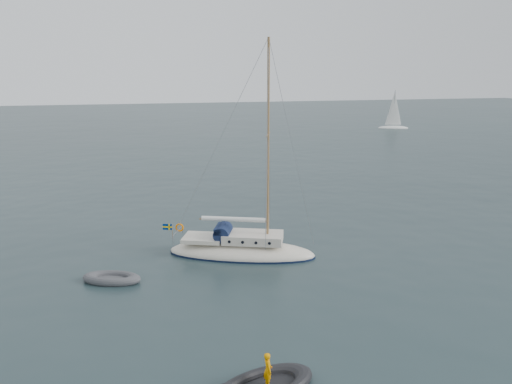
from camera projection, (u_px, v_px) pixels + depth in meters
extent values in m
plane|color=black|center=(295.00, 253.00, 28.23)|extent=(300.00, 300.00, 0.00)
ellipsoid|color=beige|center=(242.00, 253.00, 27.87)|extent=(8.16, 2.54, 1.36)
cube|color=beige|center=(253.00, 236.00, 27.82)|extent=(3.27, 1.72, 0.50)
cube|color=beige|center=(203.00, 243.00, 27.09)|extent=(2.18, 1.72, 0.23)
cylinder|color=#131D3C|center=(223.00, 234.00, 27.31)|extent=(0.87, 1.50, 0.87)
cube|color=#131D3C|center=(220.00, 232.00, 27.22)|extent=(0.41, 1.50, 0.36)
cylinder|color=olive|center=(267.00, 143.00, 26.84)|extent=(0.14, 0.14, 10.88)
cylinder|color=olive|center=(267.00, 133.00, 26.72)|extent=(0.05, 2.00, 0.05)
cylinder|color=olive|center=(233.00, 221.00, 27.30)|extent=(3.81, 0.09, 0.09)
cylinder|color=silver|center=(233.00, 220.00, 27.29)|extent=(3.54, 0.25, 0.25)
cylinder|color=gray|center=(176.00, 239.00, 26.61)|extent=(0.04, 2.00, 0.04)
torus|color=orange|center=(174.00, 236.00, 27.10)|extent=(0.49, 0.09, 0.49)
cylinder|color=olive|center=(170.00, 241.00, 26.54)|extent=(0.03, 0.03, 0.82)
cube|color=navy|center=(165.00, 236.00, 26.41)|extent=(0.54, 0.02, 0.34)
cube|color=#FFC904|center=(165.00, 236.00, 26.41)|extent=(0.56, 0.03, 0.08)
cube|color=#FFC904|center=(166.00, 236.00, 26.43)|extent=(0.08, 0.03, 0.36)
cylinder|color=black|center=(228.00, 233.00, 28.32)|extent=(0.16, 0.05, 0.16)
cylinder|color=black|center=(236.00, 243.00, 26.69)|extent=(0.16, 0.05, 0.16)
cylinder|color=black|center=(241.00, 232.00, 28.51)|extent=(0.16, 0.05, 0.16)
cylinder|color=black|center=(249.00, 242.00, 26.89)|extent=(0.16, 0.05, 0.16)
cylinder|color=black|center=(253.00, 231.00, 28.71)|extent=(0.16, 0.05, 0.16)
cylinder|color=black|center=(262.00, 240.00, 27.08)|extent=(0.16, 0.05, 0.16)
cylinder|color=black|center=(265.00, 230.00, 28.91)|extent=(0.16, 0.05, 0.16)
cylinder|color=black|center=(274.00, 239.00, 27.28)|extent=(0.16, 0.05, 0.16)
cube|color=#444448|center=(112.00, 279.00, 24.30)|extent=(1.77, 0.73, 0.10)
imported|color=orange|center=(269.00, 371.00, 15.74)|extent=(0.41, 0.50, 1.18)
ellipsoid|color=silver|center=(393.00, 128.00, 92.42)|extent=(5.60, 1.87, 0.93)
cylinder|color=gray|center=(394.00, 108.00, 91.57)|extent=(0.09, 0.09, 6.53)
cone|color=silver|center=(394.00, 108.00, 91.56)|extent=(2.98, 2.98, 6.06)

